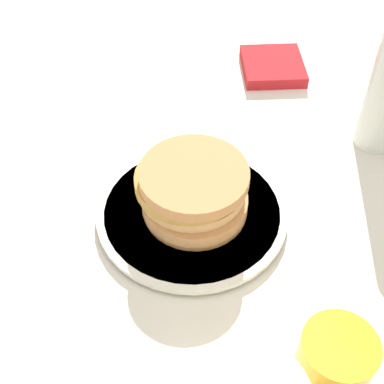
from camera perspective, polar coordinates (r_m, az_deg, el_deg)
name	(u,v)px	position (r m, az deg, el deg)	size (l,w,h in m)	color
ground_plane	(204,223)	(0.71, 1.34, -3.29)	(4.00, 4.00, 0.00)	silver
plate	(192,212)	(0.71, 0.00, -2.18)	(0.25, 0.25, 0.01)	silver
pancake_stack	(193,190)	(0.68, 0.10, 0.21)	(0.14, 0.15, 0.08)	#BA7D4B
juice_glass	(335,359)	(0.59, 15.03, -16.84)	(0.08, 0.08, 0.06)	yellow
napkin	(273,66)	(0.97, 8.61, 13.13)	(0.14, 0.14, 0.02)	red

